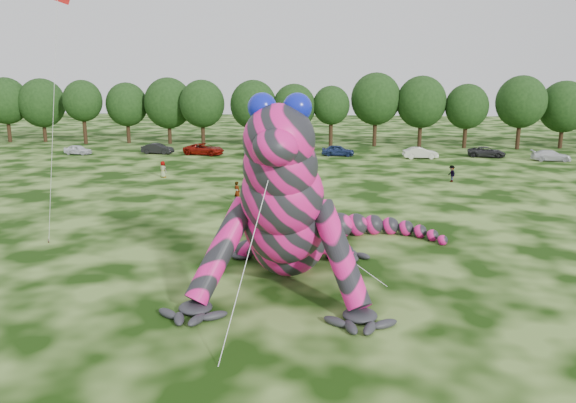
{
  "coord_description": "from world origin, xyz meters",
  "views": [
    {
      "loc": [
        2.86,
        -23.81,
        10.4
      ],
      "look_at": [
        0.12,
        3.95,
        4.0
      ],
      "focal_mm": 35.0,
      "sensor_mm": 36.0,
      "label": 1
    }
  ],
  "objects_px": {
    "tree_11": "(421,112)",
    "tree_12": "(466,116)",
    "tree_2": "(43,110)",
    "car_4": "(338,150)",
    "tree_6": "(202,113)",
    "tree_14": "(563,115)",
    "tree_7": "(253,113)",
    "spectator_4": "(163,169)",
    "tree_4": "(127,113)",
    "tree_13": "(520,113)",
    "spectator_0": "(237,192)",
    "car_2": "(204,149)",
    "car_0": "(78,150)",
    "car_3": "(260,151)",
    "inflatable_gecko": "(291,182)",
    "spectator_1": "(279,187)",
    "tree_1": "(7,110)",
    "flying_kite": "(57,12)",
    "tree_5": "(169,111)",
    "tree_3": "(83,112)",
    "tree_9": "(331,116)",
    "car_7": "(551,156)",
    "spectator_2": "(452,174)",
    "car_5": "(420,153)",
    "car_6": "(487,152)",
    "tree_10": "(375,110)",
    "tree_8": "(294,115)",
    "car_1": "(158,149)"
  },
  "relations": [
    {
      "from": "tree_14",
      "to": "car_4",
      "type": "xyz_separation_m",
      "value": [
        -31.23,
        -10.67,
        -3.99
      ]
    },
    {
      "from": "tree_4",
      "to": "tree_2",
      "type": "bearing_deg",
      "value": 179.79
    },
    {
      "from": "tree_3",
      "to": "car_4",
      "type": "xyz_separation_m",
      "value": [
        37.95,
        -9.02,
        -4.01
      ]
    },
    {
      "from": "car_2",
      "to": "spectator_1",
      "type": "bearing_deg",
      "value": -142.19
    },
    {
      "from": "tree_4",
      "to": "spectator_2",
      "type": "xyz_separation_m",
      "value": [
        43.12,
        -27.27,
        -3.71
      ]
    },
    {
      "from": "tree_9",
      "to": "car_0",
      "type": "distance_m",
      "value": 34.8
    },
    {
      "from": "tree_3",
      "to": "spectator_2",
      "type": "xyz_separation_m",
      "value": [
        49.2,
        -25.63,
        -3.9
      ]
    },
    {
      "from": "tree_10",
      "to": "car_7",
      "type": "distance_m",
      "value": 24.37
    },
    {
      "from": "tree_2",
      "to": "tree_6",
      "type": "distance_m",
      "value": 25.55
    },
    {
      "from": "inflatable_gecko",
      "to": "spectator_1",
      "type": "relative_size",
      "value": 12.38
    },
    {
      "from": "tree_14",
      "to": "tree_11",
      "type": "bearing_deg",
      "value": -178.46
    },
    {
      "from": "car_0",
      "to": "car_3",
      "type": "distance_m",
      "value": 23.99
    },
    {
      "from": "car_5",
      "to": "car_7",
      "type": "height_order",
      "value": "car_5"
    },
    {
      "from": "tree_6",
      "to": "car_2",
      "type": "relative_size",
      "value": 1.8
    },
    {
      "from": "tree_12",
      "to": "spectator_1",
      "type": "height_order",
      "value": "tree_12"
    },
    {
      "from": "tree_1",
      "to": "tree_7",
      "type": "xyz_separation_m",
      "value": [
        38.27,
        -1.25,
        -0.17
      ]
    },
    {
      "from": "tree_3",
      "to": "car_0",
      "type": "distance_m",
      "value": 12.43
    },
    {
      "from": "tree_11",
      "to": "car_7",
      "type": "height_order",
      "value": "tree_11"
    },
    {
      "from": "tree_6",
      "to": "tree_14",
      "type": "bearing_deg",
      "value": 2.29
    },
    {
      "from": "flying_kite",
      "to": "car_5",
      "type": "relative_size",
      "value": 3.61
    },
    {
      "from": "flying_kite",
      "to": "tree_5",
      "type": "relative_size",
      "value": 1.57
    },
    {
      "from": "car_7",
      "to": "inflatable_gecko",
      "type": "bearing_deg",
      "value": 150.75
    },
    {
      "from": "tree_7",
      "to": "car_0",
      "type": "relative_size",
      "value": 2.58
    },
    {
      "from": "flying_kite",
      "to": "tree_12",
      "type": "bearing_deg",
      "value": 57.69
    },
    {
      "from": "tree_6",
      "to": "spectator_0",
      "type": "xyz_separation_m",
      "value": [
        11.79,
        -35.84,
        -3.9
      ]
    },
    {
      "from": "flying_kite",
      "to": "tree_2",
      "type": "distance_m",
      "value": 61.32
    },
    {
      "from": "tree_4",
      "to": "tree_13",
      "type": "height_order",
      "value": "tree_13"
    },
    {
      "from": "tree_7",
      "to": "spectator_0",
      "type": "height_order",
      "value": "tree_7"
    },
    {
      "from": "tree_13",
      "to": "car_2",
      "type": "distance_m",
      "value": 43.6
    },
    {
      "from": "tree_5",
      "to": "tree_7",
      "type": "bearing_deg",
      "value": -7.13
    },
    {
      "from": "tree_2",
      "to": "tree_11",
      "type": "bearing_deg",
      "value": -0.57
    },
    {
      "from": "tree_8",
      "to": "car_1",
      "type": "height_order",
      "value": "tree_8"
    },
    {
      "from": "spectator_4",
      "to": "car_3",
      "type": "bearing_deg",
      "value": -86.02
    },
    {
      "from": "tree_7",
      "to": "car_6",
      "type": "bearing_deg",
      "value": -14.28
    },
    {
      "from": "tree_5",
      "to": "tree_14",
      "type": "xyz_separation_m",
      "value": [
        56.59,
        0.29,
        -0.2
      ]
    },
    {
      "from": "tree_2",
      "to": "car_4",
      "type": "height_order",
      "value": "tree_2"
    },
    {
      "from": "tree_4",
      "to": "tree_13",
      "type": "relative_size",
      "value": 0.89
    },
    {
      "from": "tree_12",
      "to": "spectator_0",
      "type": "relative_size",
      "value": 5.28
    },
    {
      "from": "inflatable_gecko",
      "to": "spectator_4",
      "type": "relative_size",
      "value": 11.59
    },
    {
      "from": "tree_2",
      "to": "car_4",
      "type": "bearing_deg",
      "value": -13.32
    },
    {
      "from": "car_2",
      "to": "car_7",
      "type": "bearing_deg",
      "value": -81.13
    },
    {
      "from": "car_0",
      "to": "spectator_0",
      "type": "height_order",
      "value": "spectator_0"
    },
    {
      "from": "tree_5",
      "to": "spectator_4",
      "type": "xyz_separation_m",
      "value": [
        7.77,
        -27.42,
        -4.07
      ]
    },
    {
      "from": "tree_7",
      "to": "spectator_4",
      "type": "bearing_deg",
      "value": -101.55
    },
    {
      "from": "flying_kite",
      "to": "tree_9",
      "type": "bearing_deg",
      "value": 75.09
    },
    {
      "from": "inflatable_gecko",
      "to": "car_0",
      "type": "distance_m",
      "value": 52.16
    },
    {
      "from": "tree_8",
      "to": "tree_12",
      "type": "xyz_separation_m",
      "value": [
        24.23,
        0.75,
        0.01
      ]
    },
    {
      "from": "tree_5",
      "to": "spectator_1",
      "type": "xyz_separation_m",
      "value": [
        20.57,
        -35.16,
        -4.12
      ]
    },
    {
      "from": "tree_11",
      "to": "tree_12",
      "type": "height_order",
      "value": "tree_11"
    },
    {
      "from": "spectator_4",
      "to": "spectator_0",
      "type": "height_order",
      "value": "spectator_0"
    }
  ]
}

